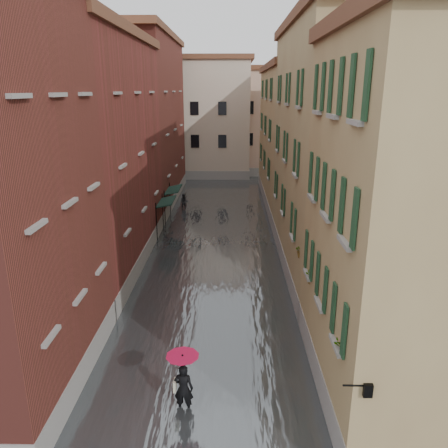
{
  "coord_description": "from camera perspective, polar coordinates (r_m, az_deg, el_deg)",
  "views": [
    {
      "loc": [
        1.04,
        -14.94,
        9.92
      ],
      "look_at": [
        0.65,
        7.48,
        3.0
      ],
      "focal_mm": 35.0,
      "sensor_mm": 36.0,
      "label": 1
    }
  ],
  "objects": [
    {
      "name": "ground",
      "position": [
        17.97,
        -2.59,
        -16.38
      ],
      "size": [
        120.0,
        120.0,
        0.0
      ],
      "primitive_type": "plane",
      "color": "#565658",
      "rests_on": "ground"
    },
    {
      "name": "floodwater",
      "position": [
        29.64,
        -1.06,
        -2.21
      ],
      "size": [
        10.0,
        60.0,
        0.2
      ],
      "primitive_type": "cube",
      "color": "#4D5255",
      "rests_on": "ground"
    },
    {
      "name": "building_left_mid",
      "position": [
        25.52,
        -17.54,
        8.09
      ],
      "size": [
        6.0,
        14.0,
        12.5
      ],
      "primitive_type": "cube",
      "color": "maroon",
      "rests_on": "ground"
    },
    {
      "name": "building_left_far",
      "position": [
        39.87,
        -10.89,
        12.65
      ],
      "size": [
        6.0,
        16.0,
        14.0
      ],
      "primitive_type": "cube",
      "color": "maroon",
      "rests_on": "ground"
    },
    {
      "name": "building_right_near",
      "position": [
        14.84,
        24.62,
        -0.77
      ],
      "size": [
        6.0,
        8.0,
        11.5
      ],
      "primitive_type": "cube",
      "color": "olive",
      "rests_on": "ground"
    },
    {
      "name": "building_right_mid",
      "position": [
        24.91,
        15.02,
        8.68
      ],
      "size": [
        6.0,
        14.0,
        13.0
      ],
      "primitive_type": "cube",
      "color": "tan",
      "rests_on": "ground"
    },
    {
      "name": "building_right_far",
      "position": [
        39.62,
        9.84,
        10.86
      ],
      "size": [
        6.0,
        16.0,
        11.5
      ],
      "primitive_type": "cube",
      "color": "olive",
      "rests_on": "ground"
    },
    {
      "name": "building_end_cream",
      "position": [
        53.21,
        -3.44,
        13.43
      ],
      "size": [
        12.0,
        9.0,
        13.0
      ],
      "primitive_type": "cube",
      "color": "#B5A890",
      "rests_on": "ground"
    },
    {
      "name": "building_end_pink",
      "position": [
        55.31,
        6.32,
        12.98
      ],
      "size": [
        10.0,
        9.0,
        12.0
      ],
      "primitive_type": "cube",
      "color": "tan",
      "rests_on": "ground"
    },
    {
      "name": "awning_near",
      "position": [
        30.37,
        -7.61,
        2.77
      ],
      "size": [
        1.09,
        2.78,
        2.8
      ],
      "color": "black",
      "rests_on": "ground"
    },
    {
      "name": "awning_far",
      "position": [
        33.98,
        -6.69,
        4.35
      ],
      "size": [
        1.09,
        2.96,
        2.8
      ],
      "color": "black",
      "rests_on": "ground"
    },
    {
      "name": "wall_lantern",
      "position": [
        11.77,
        18.12,
        -19.79
      ],
      "size": [
        0.71,
        0.22,
        0.35
      ],
      "color": "black",
      "rests_on": "ground"
    },
    {
      "name": "window_planters",
      "position": [
        16.11,
        12.02,
        -6.69
      ],
      "size": [
        0.59,
        8.22,
        0.84
      ],
      "color": "brown",
      "rests_on": "ground"
    },
    {
      "name": "pedestrian_main",
      "position": [
        14.56,
        -5.37,
        -19.29
      ],
      "size": [
        1.04,
        1.04,
        2.06
      ],
      "color": "black",
      "rests_on": "ground"
    },
    {
      "name": "pedestrian_far",
      "position": [
        37.47,
        -5.22,
        2.86
      ],
      "size": [
        0.74,
        0.59,
        1.45
      ],
      "primitive_type": "imported",
      "rotation": [
        0.0,
        0.0,
        0.06
      ],
      "color": "#232326",
      "rests_on": "ground"
    }
  ]
}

